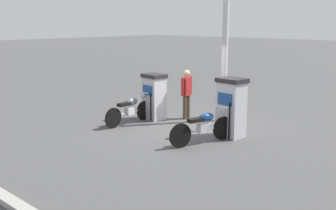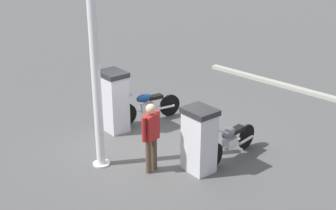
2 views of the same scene
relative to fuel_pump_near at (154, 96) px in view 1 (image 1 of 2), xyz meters
name	(u,v)px [view 1 (image 1 of 2)]	position (x,y,z in m)	size (l,w,h in m)	color
ground_plane	(187,128)	(0.10, 1.51, -0.77)	(120.00, 120.00, 0.00)	#4C4C4C
fuel_pump_near	(154,96)	(0.00, 0.00, 0.00)	(0.69, 0.78, 1.52)	silver
fuel_pump_far	(231,107)	(0.00, 3.03, 0.08)	(0.69, 0.83, 1.67)	silver
motorcycle_near_pump	(130,109)	(0.94, -0.16, -0.30)	(1.99, 0.56, 0.95)	black
motorcycle_far_pump	(203,126)	(1.03, 2.86, -0.29)	(1.99, 0.78, 0.96)	black
attendant_person	(187,91)	(-0.78, 0.73, 0.17)	(0.58, 0.25, 1.64)	#473828
canopy_support_pole	(224,64)	(-1.42, 1.77, 1.07)	(0.40, 0.40, 3.83)	silver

